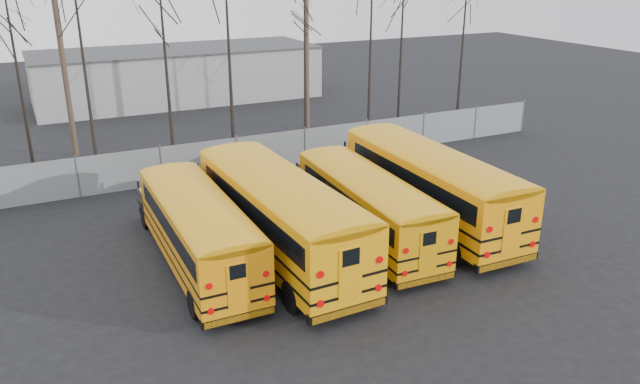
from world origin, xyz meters
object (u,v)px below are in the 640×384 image
utility_pole_right (307,52)px  utility_pole_left (64,67)px  bus_a (197,225)px  bus_d (427,180)px  bus_b (277,209)px  bus_c (365,201)px

utility_pole_right → utility_pole_left: bearing=169.6°
bus_a → bus_d: bus_d is taller
bus_b → bus_d: 7.04m
bus_b → bus_d: size_ratio=1.01×
bus_b → bus_c: bus_b is taller
bus_b → utility_pole_right: size_ratio=1.22×
bus_a → bus_d: (10.00, -0.20, 0.26)m
bus_c → utility_pole_right: bearing=74.9°
bus_a → utility_pole_right: (12.32, 16.79, 3.43)m
bus_b → utility_pole_left: utility_pole_left is taller
bus_b → utility_pole_left: size_ratio=1.22×
utility_pole_left → bus_c: bearing=-47.3°
bus_c → bus_d: 3.31m
bus_c → utility_pole_left: 20.24m
bus_b → bus_d: (7.04, 0.28, -0.02)m
utility_pole_left → utility_pole_right: size_ratio=1.00×
bus_a → utility_pole_right: 21.11m
bus_c → utility_pole_left: bearing=120.4°
bus_a → bus_d: bearing=-0.6°
bus_a → utility_pole_left: utility_pole_left is taller
utility_pole_left → utility_pole_right: utility_pole_left is taller
bus_b → bus_d: bearing=0.6°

